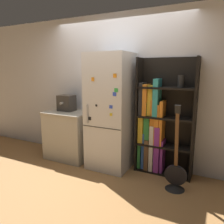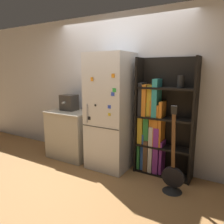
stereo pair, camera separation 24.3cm
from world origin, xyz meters
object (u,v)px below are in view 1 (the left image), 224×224
(refrigerator, at_px, (110,112))
(guitar, at_px, (175,178))
(bookshelf, at_px, (158,124))
(espresso_machine, at_px, (67,103))

(refrigerator, relative_size, guitar, 1.57)
(bookshelf, relative_size, guitar, 1.51)
(refrigerator, distance_m, bookshelf, 0.81)
(refrigerator, xyz_separation_m, espresso_machine, (-0.96, 0.06, 0.08))
(bookshelf, distance_m, guitar, 0.86)
(refrigerator, bearing_deg, guitar, -13.31)
(bookshelf, bearing_deg, espresso_machine, -175.98)
(refrigerator, height_order, guitar, refrigerator)
(espresso_machine, bearing_deg, refrigerator, -3.76)
(refrigerator, bearing_deg, bookshelf, 13.47)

